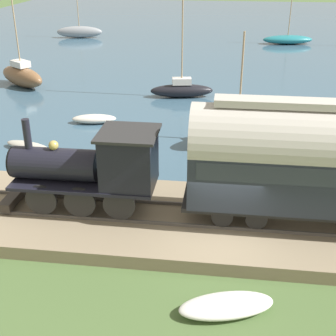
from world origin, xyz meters
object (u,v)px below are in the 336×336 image
at_px(sailboat_brown, 22,75).
at_px(rowboat_mid_harbor, 94,119).
at_px(steam_locomotive, 95,165).
at_px(beached_dinghy, 226,306).
at_px(passenger_coach, 324,159).
at_px(sailboat_navy, 238,128).
at_px(sailboat_black, 182,89).
at_px(sailboat_gray, 79,32).
at_px(sailboat_teal, 288,39).
at_px(rowboat_near_shore, 28,146).

relative_size(sailboat_brown, rowboat_mid_harbor, 3.40).
xyz_separation_m(steam_locomotive, beached_dinghy, (-4.37, -4.95, -2.16)).
height_order(passenger_coach, beached_dinghy, passenger_coach).
distance_m(sailboat_navy, sailboat_black, 8.79).
xyz_separation_m(passenger_coach, sailboat_gray, (39.01, 20.77, -2.37)).
xyz_separation_m(passenger_coach, sailboat_navy, (8.90, 2.70, -2.25)).
bearing_deg(sailboat_gray, sailboat_teal, -100.37).
height_order(rowboat_mid_harbor, beached_dinghy, rowboat_mid_harbor).
distance_m(rowboat_near_shore, rowboat_mid_harbor, 4.99).
distance_m(sailboat_brown, beached_dinghy, 27.41).
xyz_separation_m(sailboat_navy, sailboat_brown, (9.19, 16.08, 0.03)).
bearing_deg(sailboat_black, sailboat_teal, -33.54).
relative_size(sailboat_black, beached_dinghy, 3.08).
relative_size(passenger_coach, rowboat_mid_harbor, 3.45).
bearing_deg(sailboat_brown, rowboat_mid_harbor, -99.26).
xyz_separation_m(steam_locomotive, sailboat_teal, (38.20, -10.86, -1.89)).
height_order(passenger_coach, sailboat_black, sailboat_black).
bearing_deg(sailboat_navy, rowboat_mid_harbor, 45.98).
height_order(sailboat_gray, beached_dinghy, sailboat_gray).
xyz_separation_m(sailboat_black, rowboat_mid_harbor, (-6.03, 4.64, -0.33)).
bearing_deg(sailboat_black, beached_dinghy, 179.47).
bearing_deg(beached_dinghy, rowboat_near_shore, 44.21).
bearing_deg(sailboat_black, rowboat_near_shore, 136.57).
bearing_deg(sailboat_gray, steam_locomotive, -170.31).
distance_m(sailboat_teal, sailboat_brown, 29.52).
relative_size(rowboat_near_shore, beached_dinghy, 0.95).
relative_size(steam_locomotive, sailboat_gray, 0.92).
distance_m(sailboat_navy, rowboat_mid_harbor, 8.71).
distance_m(sailboat_teal, rowboat_mid_harbor, 30.81).
distance_m(passenger_coach, sailboat_brown, 26.17).
relative_size(steam_locomotive, passenger_coach, 0.62).
relative_size(steam_locomotive, rowboat_mid_harbor, 2.14).
relative_size(sailboat_brown, beached_dinghy, 3.11).
bearing_deg(sailboat_gray, rowboat_near_shore, -175.84).
xyz_separation_m(sailboat_navy, sailboat_black, (7.90, 3.85, -0.21)).
xyz_separation_m(sailboat_navy, rowboat_mid_harbor, (1.87, 8.49, -0.54)).
bearing_deg(sailboat_navy, sailboat_black, -5.63).
bearing_deg(rowboat_near_shore, rowboat_mid_harbor, -9.46).
bearing_deg(steam_locomotive, sailboat_brown, 30.73).
relative_size(sailboat_gray, sailboat_black, 0.69).
bearing_deg(rowboat_near_shore, beached_dinghy, -117.88).
bearing_deg(sailboat_gray, passenger_coach, -160.38).
height_order(sailboat_gray, sailboat_black, sailboat_black).
xyz_separation_m(sailboat_navy, sailboat_teal, (29.30, -5.53, -0.31)).
bearing_deg(sailboat_brown, steam_locomotive, -114.55).
relative_size(sailboat_navy, beached_dinghy, 2.01).
bearing_deg(steam_locomotive, rowboat_mid_harbor, 16.40).
bearing_deg(sailboat_brown, beached_dinghy, -110.31).
height_order(steam_locomotive, sailboat_teal, sailboat_teal).
distance_m(sailboat_navy, sailboat_teal, 29.82).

